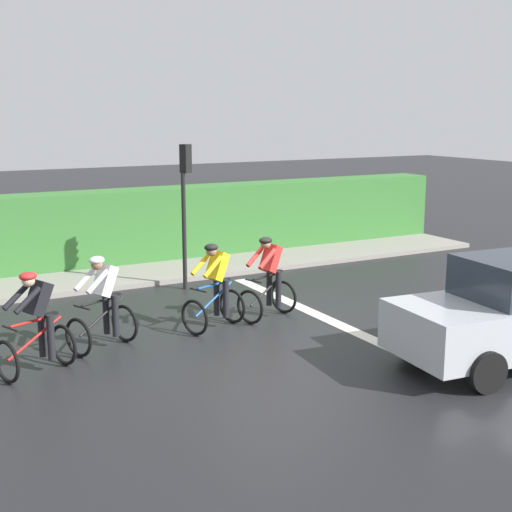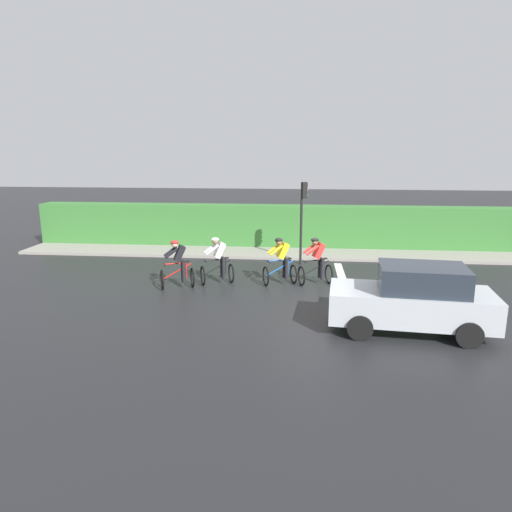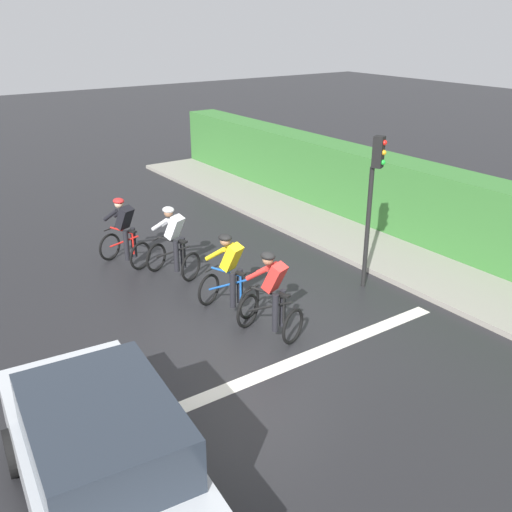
# 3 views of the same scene
# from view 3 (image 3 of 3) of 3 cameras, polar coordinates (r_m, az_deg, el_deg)

# --- Properties ---
(ground_plane) EXTENTS (80.00, 80.00, 0.00)m
(ground_plane) POSITION_cam_3_polar(r_m,az_deg,el_deg) (10.87, -0.11, -8.13)
(ground_plane) COLOR black
(sidewalk_kerb) EXTENTS (2.80, 22.26, 0.12)m
(sidewalk_kerb) POSITION_cam_3_polar(r_m,az_deg,el_deg) (15.36, 11.88, 1.16)
(sidewalk_kerb) COLOR gray
(sidewalk_kerb) RESTS_ON ground
(stone_wall_low) EXTENTS (0.44, 22.26, 0.43)m
(stone_wall_low) POSITION_cam_3_polar(r_m,az_deg,el_deg) (15.94, 14.17, 2.34)
(stone_wall_low) COLOR gray
(stone_wall_low) RESTS_ON ground
(hedge_wall) EXTENTS (1.10, 22.26, 2.02)m
(hedge_wall) POSITION_cam_3_polar(r_m,az_deg,el_deg) (15.91, 15.17, 5.24)
(hedge_wall) COLOR #387533
(hedge_wall) RESTS_ON ground
(road_marking_stop_line) EXTENTS (7.00, 0.30, 0.01)m
(road_marking_stop_line) POSITION_cam_3_polar(r_m,az_deg,el_deg) (10.15, 3.33, -10.59)
(road_marking_stop_line) COLOR silver
(road_marking_stop_line) RESTS_ON ground
(cyclist_lead) EXTENTS (1.03, 1.26, 1.66)m
(cyclist_lead) POSITION_cam_3_polar(r_m,az_deg,el_deg) (14.00, -12.89, 2.16)
(cyclist_lead) COLOR black
(cyclist_lead) RESTS_ON ground
(cyclist_second) EXTENTS (1.05, 1.26, 1.66)m
(cyclist_second) POSITION_cam_3_polar(r_m,az_deg,el_deg) (13.17, -8.16, 1.20)
(cyclist_second) COLOR black
(cyclist_second) RESTS_ON ground
(cyclist_mid) EXTENTS (1.02, 1.25, 1.66)m
(cyclist_mid) POSITION_cam_3_polar(r_m,az_deg,el_deg) (11.45, -2.63, -1.97)
(cyclist_mid) COLOR black
(cyclist_mid) RESTS_ON ground
(cyclist_fourth) EXTENTS (1.00, 1.25, 1.66)m
(cyclist_fourth) POSITION_cam_3_polar(r_m,az_deg,el_deg) (10.60, 1.56, -4.08)
(cyclist_fourth) COLOR black
(cyclist_fourth) RESTS_ON ground
(car_silver) EXTENTS (2.17, 4.24, 1.76)m
(car_silver) POSITION_cam_3_polar(r_m,az_deg,el_deg) (7.22, -14.92, -18.84)
(car_silver) COLOR #B7BCC1
(car_silver) RESTS_ON ground
(traffic_light_near_crossing) EXTENTS (0.27, 0.30, 3.34)m
(traffic_light_near_crossing) POSITION_cam_3_polar(r_m,az_deg,el_deg) (12.29, 11.53, 6.43)
(traffic_light_near_crossing) COLOR black
(traffic_light_near_crossing) RESTS_ON ground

